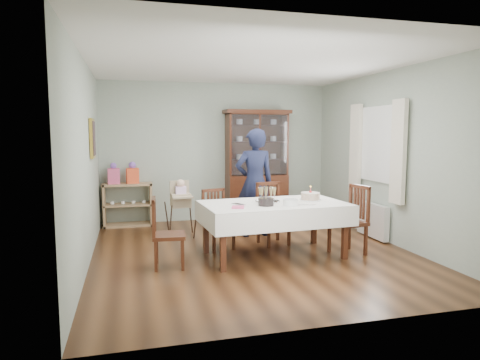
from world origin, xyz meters
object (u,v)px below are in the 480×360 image
object	(u,v)px
sideboard	(128,205)
woman	(255,183)
dining_table	(274,229)
chair_end_left	(168,247)
chair_far_left	(218,231)
champagne_tray	(267,197)
chair_far_right	(273,226)
birthday_cake	(310,197)
china_cabinet	(257,164)
high_chair	(181,214)
gift_bag_orange	(133,174)
chair_end_right	(348,233)
gift_bag_pink	(114,174)

from	to	relation	value
sideboard	woman	xyz separation A→B (m)	(2.07, -1.33, 0.50)
dining_table	chair_end_left	xyz separation A→B (m)	(-1.49, -0.14, -0.11)
chair_far_left	champagne_tray	xyz separation A→B (m)	(0.61, -0.50, 0.56)
chair_far_right	champagne_tray	bearing A→B (deg)	-126.08
birthday_cake	sideboard	bearing A→B (deg)	135.72
dining_table	sideboard	world-z (taller)	sideboard
china_cabinet	champagne_tray	size ratio (longest dim) A/B	6.31
chair_end_left	high_chair	world-z (taller)	high_chair
woman	gift_bag_orange	bearing A→B (deg)	-34.69
dining_table	sideboard	size ratio (longest dim) A/B	2.30
gift_bag_orange	high_chair	bearing A→B (deg)	-54.83
chair_end_right	woman	world-z (taller)	woman
chair_end_left	champagne_tray	world-z (taller)	champagne_tray
chair_far_right	gift_bag_pink	bearing A→B (deg)	132.34
sideboard	gift_bag_pink	size ratio (longest dim) A/B	2.31
chair_end_left	champagne_tray	distance (m)	1.54
chair_end_right	woman	bearing A→B (deg)	-154.43
chair_far_left	sideboard	bearing A→B (deg)	108.29
woman	chair_far_right	bearing A→B (deg)	101.39
birthday_cake	gift_bag_pink	distance (m)	3.74
chair_far_right	gift_bag_orange	world-z (taller)	gift_bag_orange
birthday_cake	gift_bag_orange	world-z (taller)	gift_bag_orange
chair_end_right	champagne_tray	bearing A→B (deg)	-112.03
woman	gift_bag_pink	size ratio (longest dim) A/B	4.62
china_cabinet	high_chair	size ratio (longest dim) A/B	2.25
chair_end_left	chair_end_right	xyz separation A→B (m)	(2.57, -0.01, 0.02)
chair_far_right	woman	size ratio (longest dim) A/B	0.53
sideboard	high_chair	xyz separation A→B (m)	(0.86, -1.10, -0.02)
chair_end_right	birthday_cake	world-z (taller)	chair_end_right
chair_far_right	birthday_cake	xyz separation A→B (m)	(0.37, -0.58, 0.53)
dining_table	woman	world-z (taller)	woman
chair_end_right	high_chair	size ratio (longest dim) A/B	1.01
champagne_tray	gift_bag_orange	xyz separation A→B (m)	(-1.82, 2.45, 0.15)
sideboard	chair_far_right	xyz separation A→B (m)	(2.19, -1.92, -0.12)
high_chair	gift_bag_orange	world-z (taller)	gift_bag_orange
gift_bag_orange	chair_end_right	bearing A→B (deg)	-42.10
sideboard	chair_far_right	size ratio (longest dim) A/B	0.94
sideboard	gift_bag_pink	xyz separation A→B (m)	(-0.24, -0.02, 0.57)
dining_table	sideboard	distance (m)	3.24
chair_far_left	high_chair	bearing A→B (deg)	102.06
china_cabinet	chair_far_right	xyz separation A→B (m)	(-0.31, -1.90, -0.84)
chair_end_left	gift_bag_pink	bearing A→B (deg)	20.73
chair_far_right	gift_bag_orange	bearing A→B (deg)	128.15
chair_end_left	chair_end_right	size ratio (longest dim) A/B	0.93
chair_end_right	chair_end_left	bearing A→B (deg)	-100.82
high_chair	champagne_tray	world-z (taller)	champagne_tray
dining_table	birthday_cake	world-z (taller)	birthday_cake
sideboard	dining_table	bearing A→B (deg)	-52.13
chair_far_right	champagne_tray	size ratio (longest dim) A/B	2.77
chair_end_right	gift_bag_orange	world-z (taller)	gift_bag_orange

